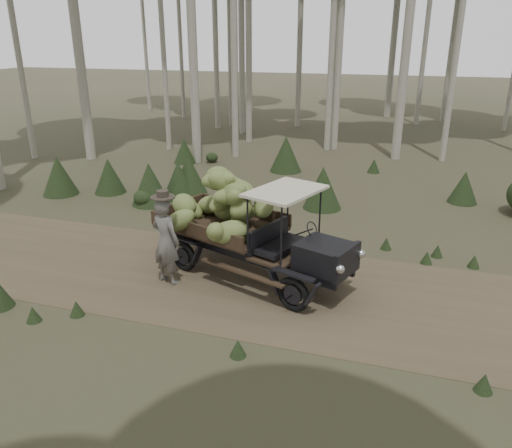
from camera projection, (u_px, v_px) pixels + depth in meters
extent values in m
plane|color=#473D2B|center=(361.00, 300.00, 9.61)|extent=(120.00, 120.00, 0.00)
cube|color=brown|center=(361.00, 300.00, 9.61)|extent=(70.00, 4.00, 0.01)
cube|color=black|center=(323.00, 256.00, 9.37)|extent=(1.15, 1.12, 0.50)
cube|color=black|center=(347.00, 262.00, 9.08)|extent=(0.39, 0.89, 0.56)
cube|color=black|center=(269.00, 236.00, 10.05)|extent=(0.50, 1.22, 0.50)
cube|color=#38281C|center=(221.00, 226.00, 10.80)|extent=(2.94, 2.40, 0.07)
cube|color=#38281C|center=(244.00, 209.00, 11.35)|extent=(2.41, 0.91, 0.29)
cube|color=#38281C|center=(194.00, 230.00, 10.14)|extent=(2.41, 0.91, 0.29)
cube|color=#38281C|center=(179.00, 208.00, 11.46)|extent=(0.60, 1.56, 0.29)
cube|color=beige|center=(286.00, 191.00, 9.47)|extent=(1.50, 1.80, 0.05)
cube|color=black|center=(266.00, 246.00, 10.64)|extent=(3.96, 1.49, 0.16)
cube|color=black|center=(246.00, 257.00, 10.13)|extent=(3.96, 1.49, 0.16)
torus|color=black|center=(332.00, 267.00, 10.21)|extent=(0.69, 0.35, 0.69)
torus|color=black|center=(293.00, 294.00, 9.13)|extent=(0.69, 0.35, 0.69)
torus|color=black|center=(227.00, 236.00, 11.80)|extent=(0.69, 0.35, 0.69)
torus|color=black|center=(184.00, 256.00, 10.72)|extent=(0.69, 0.35, 0.69)
sphere|color=beige|center=(361.00, 254.00, 9.33)|extent=(0.16, 0.16, 0.16)
sphere|color=beige|center=(340.00, 269.00, 8.72)|extent=(0.16, 0.16, 0.16)
ellipsoid|color=olive|center=(227.00, 212.00, 11.03)|extent=(0.64, 0.46, 0.48)
ellipsoid|color=olive|center=(222.00, 201.00, 10.55)|extent=(0.62, 0.86, 0.52)
ellipsoid|color=olive|center=(229.00, 185.00, 10.74)|extent=(0.81, 0.83, 0.51)
ellipsoid|color=olive|center=(217.00, 179.00, 10.59)|extent=(0.82, 0.70, 0.47)
ellipsoid|color=olive|center=(190.00, 208.00, 11.28)|extent=(0.91, 0.69, 0.59)
ellipsoid|color=olive|center=(185.00, 205.00, 10.52)|extent=(0.82, 0.78, 0.52)
ellipsoid|color=olive|center=(233.00, 193.00, 10.25)|extent=(0.93, 0.74, 0.65)
ellipsoid|color=olive|center=(221.00, 181.00, 10.39)|extent=(0.90, 0.62, 0.59)
ellipsoid|color=olive|center=(210.00, 205.00, 11.35)|extent=(0.87, 0.60, 0.64)
ellipsoid|color=olive|center=(240.00, 206.00, 10.51)|extent=(0.62, 0.82, 0.54)
ellipsoid|color=olive|center=(227.00, 196.00, 10.29)|extent=(0.72, 0.67, 0.40)
ellipsoid|color=olive|center=(223.00, 181.00, 10.36)|extent=(0.88, 0.88, 0.67)
ellipsoid|color=olive|center=(230.00, 232.00, 9.74)|extent=(0.91, 0.57, 0.64)
ellipsoid|color=olive|center=(264.00, 205.00, 10.46)|extent=(0.49, 0.81, 0.65)
ellipsoid|color=olive|center=(234.00, 197.00, 10.23)|extent=(0.80, 0.90, 0.64)
ellipsoid|color=olive|center=(220.00, 180.00, 10.53)|extent=(0.77, 0.70, 0.57)
ellipsoid|color=olive|center=(243.00, 215.00, 10.77)|extent=(0.72, 0.70, 0.50)
ellipsoid|color=olive|center=(241.00, 209.00, 10.31)|extent=(0.57, 0.70, 0.46)
ellipsoid|color=olive|center=(237.00, 190.00, 10.48)|extent=(0.74, 0.50, 0.47)
ellipsoid|color=olive|center=(218.00, 177.00, 10.60)|extent=(0.75, 0.58, 0.57)
ellipsoid|color=olive|center=(233.00, 235.00, 9.79)|extent=(0.72, 0.55, 0.54)
ellipsoid|color=olive|center=(230.00, 196.00, 10.98)|extent=(0.45, 0.87, 0.52)
ellipsoid|color=olive|center=(243.00, 192.00, 10.37)|extent=(0.76, 0.56, 0.36)
ellipsoid|color=olive|center=(180.00, 220.00, 10.26)|extent=(0.88, 0.65, 0.69)
ellipsoid|color=olive|center=(216.00, 232.00, 9.70)|extent=(0.56, 0.81, 0.63)
imported|color=#5D5A55|center=(166.00, 241.00, 10.02)|extent=(0.76, 0.61, 1.82)
cylinder|color=#352D25|center=(163.00, 197.00, 9.68)|extent=(0.60, 0.60, 0.02)
cylinder|color=#352D25|center=(163.00, 194.00, 9.66)|extent=(0.30, 0.30, 0.15)
cone|color=#233319|center=(150.00, 184.00, 14.88)|extent=(1.14, 1.14, 1.27)
cone|color=#233319|center=(374.00, 166.00, 18.46)|extent=(0.47, 0.47, 0.52)
cone|color=#233319|center=(109.00, 176.00, 16.01)|extent=(1.01, 1.01, 1.12)
cone|color=#233319|center=(179.00, 180.00, 15.50)|extent=(1.04, 1.04, 1.15)
cone|color=#233319|center=(189.00, 175.00, 15.73)|extent=(1.18, 1.18, 1.32)
ellipsoid|color=#233319|center=(144.00, 198.00, 14.82)|extent=(0.65, 0.65, 0.52)
ellipsoid|color=#233319|center=(212.00, 157.00, 19.97)|extent=(0.48, 0.48, 0.39)
cone|color=#233319|center=(286.00, 154.00, 18.52)|extent=(1.19, 1.19, 1.32)
cone|color=#233319|center=(323.00, 187.00, 14.53)|extent=(1.13, 1.13, 1.26)
cone|color=#233319|center=(184.00, 151.00, 19.79)|extent=(0.87, 0.87, 0.97)
cone|color=#233319|center=(464.00, 187.00, 15.05)|extent=(0.88, 0.88, 0.98)
cone|color=#233319|center=(59.00, 175.00, 15.81)|extent=(1.12, 1.12, 1.24)
cone|color=#233319|center=(484.00, 383.00, 7.10)|extent=(0.27, 0.27, 0.30)
cone|color=#233319|center=(386.00, 243.00, 11.86)|extent=(0.27, 0.27, 0.30)
cone|color=#233319|center=(76.00, 308.00, 9.04)|extent=(0.27, 0.27, 0.30)
cone|color=#233319|center=(183.00, 222.00, 13.19)|extent=(0.27, 0.27, 0.30)
cone|color=#233319|center=(474.00, 261.00, 10.92)|extent=(0.27, 0.27, 0.30)
cone|color=#233319|center=(437.00, 251.00, 11.45)|extent=(0.27, 0.27, 0.30)
cone|color=#233319|center=(427.00, 257.00, 11.11)|extent=(0.27, 0.27, 0.30)
cone|color=#233319|center=(255.00, 229.00, 12.72)|extent=(0.27, 0.27, 0.30)
cone|color=#233319|center=(238.00, 348.00, 7.89)|extent=(0.27, 0.27, 0.30)
cone|color=#233319|center=(33.00, 314.00, 8.86)|extent=(0.27, 0.27, 0.30)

